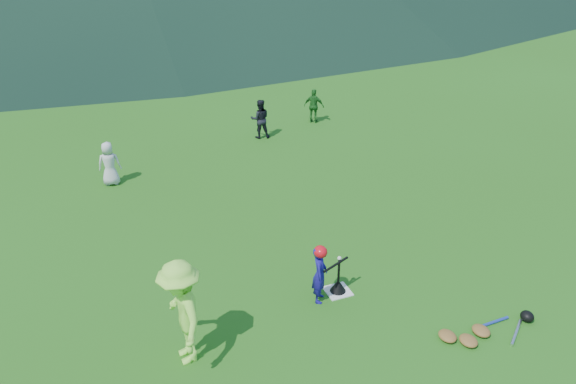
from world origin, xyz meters
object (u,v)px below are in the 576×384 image
object	(u,v)px
fielder_b	(260,119)
fielder_c	(314,106)
home_plate	(338,291)
adult_coach	(182,313)
batter_child	(320,274)
batting_tee	(338,286)
equipment_pile	(482,331)
fielder_a	(109,164)

from	to	relation	value
fielder_b	fielder_c	xyz separation A→B (m)	(2.10, 0.65, -0.04)
fielder_c	home_plate	bearing A→B (deg)	105.82
home_plate	adult_coach	size ratio (longest dim) A/B	0.25
batter_child	fielder_b	distance (m)	8.22
adult_coach	fielder_c	bearing A→B (deg)	143.76
batter_child	batting_tee	distance (m)	0.60
home_plate	fielder_b	bearing A→B (deg)	81.03
fielder_b	fielder_c	distance (m)	2.20
adult_coach	batting_tee	xyz separation A→B (m)	(2.99, 0.65, -0.76)
equipment_pile	batter_child	bearing A→B (deg)	138.96
adult_coach	fielder_c	world-z (taller)	adult_coach
home_plate	fielder_a	xyz separation A→B (m)	(-3.39, 6.27, 0.56)
fielder_c	adult_coach	bearing A→B (deg)	92.71
fielder_b	equipment_pile	world-z (taller)	fielder_b
home_plate	batter_child	distance (m)	0.69
fielder_b	equipment_pile	distance (m)	9.93
home_plate	fielder_b	distance (m)	8.09
batter_child	batting_tee	bearing A→B (deg)	-49.55
home_plate	fielder_a	distance (m)	7.15
adult_coach	home_plate	bearing A→B (deg)	100.49
home_plate	equipment_pile	size ratio (longest dim) A/B	0.25
fielder_a	batting_tee	bearing A→B (deg)	128.79
equipment_pile	adult_coach	bearing A→B (deg)	164.71
fielder_b	batting_tee	size ratio (longest dim) A/B	1.78
batter_child	equipment_pile	size ratio (longest dim) A/B	0.62
fielder_a	fielder_b	xyz separation A→B (m)	(4.64, 1.70, 0.03)
batter_child	adult_coach	distance (m)	2.65
home_plate	batting_tee	world-z (taller)	batting_tee
batter_child	adult_coach	size ratio (longest dim) A/B	0.62
adult_coach	batting_tee	world-z (taller)	adult_coach
batter_child	fielder_c	bearing A→B (deg)	5.77
home_plate	equipment_pile	xyz separation A→B (m)	(1.71, -1.94, 0.06)
fielder_a	home_plate	bearing A→B (deg)	128.79
home_plate	fielder_a	world-z (taller)	fielder_a
fielder_b	adult_coach	bearing A→B (deg)	76.60
batter_child	fielder_b	bearing A→B (deg)	17.46
batter_child	equipment_pile	distance (m)	2.87
fielder_b	fielder_c	size ratio (longest dim) A/B	1.07
batter_child	adult_coach	bearing A→B (deg)	131.77
fielder_c	batter_child	bearing A→B (deg)	103.63
home_plate	fielder_a	size ratio (longest dim) A/B	0.39
home_plate	equipment_pile	bearing A→B (deg)	-48.60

